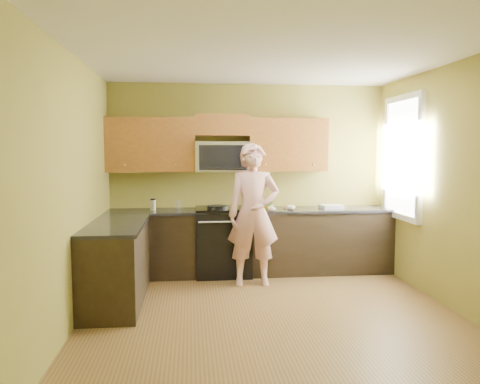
{
  "coord_description": "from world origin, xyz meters",
  "views": [
    {
      "loc": [
        -0.85,
        -4.76,
        1.74
      ],
      "look_at": [
        -0.2,
        1.3,
        1.2
      ],
      "focal_mm": 34.82,
      "sensor_mm": 36.0,
      "label": 1
    }
  ],
  "objects": [
    {
      "name": "upper_cab_over_mw",
      "position": [
        -0.4,
        1.83,
        2.1
      ],
      "size": [
        0.76,
        0.33,
        0.3
      ],
      "primitive_type": "cube",
      "color": "brown",
      "rests_on": "wall_back"
    },
    {
      "name": "cabinet_left_run",
      "position": [
        -1.7,
        0.6,
        0.44
      ],
      "size": [
        0.6,
        1.6,
        0.88
      ],
      "primitive_type": "cube",
      "color": "black",
      "rests_on": "floor"
    },
    {
      "name": "dish_towel",
      "position": [
        1.16,
        1.67,
        0.95
      ],
      "size": [
        0.32,
        0.27,
        0.05
      ],
      "primitive_type": "cube",
      "rotation": [
        0.0,
        0.0,
        0.11
      ],
      "color": "white",
      "rests_on": "countertop_back"
    },
    {
      "name": "napkin_a",
      "position": [
        0.25,
        1.46,
        0.95
      ],
      "size": [
        0.12,
        0.13,
        0.06
      ],
      "primitive_type": "ellipsoid",
      "rotation": [
        0.0,
        0.0,
        -0.1
      ],
      "color": "silver",
      "rests_on": "countertop_back"
    },
    {
      "name": "microwave",
      "position": [
        -0.4,
        1.8,
        1.45
      ],
      "size": [
        0.76,
        0.4,
        0.42
      ],
      "primitive_type": null,
      "color": "silver",
      "rests_on": "wall_back"
    },
    {
      "name": "wall_right",
      "position": [
        2.0,
        0.0,
        1.35
      ],
      "size": [
        0.0,
        4.0,
        4.0
      ],
      "primitive_type": "plane",
      "rotation": [
        1.57,
        0.0,
        -1.57
      ],
      "color": "olive",
      "rests_on": "ground"
    },
    {
      "name": "countertop_back",
      "position": [
        0.0,
        1.69,
        0.9
      ],
      "size": [
        4.0,
        0.62,
        0.04
      ],
      "primitive_type": "cube",
      "color": "black",
      "rests_on": "cabinet_back_run"
    },
    {
      "name": "napkin_b",
      "position": [
        0.55,
        1.61,
        0.95
      ],
      "size": [
        0.15,
        0.16,
        0.07
      ],
      "primitive_type": "ellipsoid",
      "rotation": [
        0.0,
        0.0,
        -0.31
      ],
      "color": "silver",
      "rests_on": "countertop_back"
    },
    {
      "name": "floor",
      "position": [
        0.0,
        0.0,
        0.0
      ],
      "size": [
        4.0,
        4.0,
        0.0
      ],
      "primitive_type": "plane",
      "color": "brown",
      "rests_on": "ground"
    },
    {
      "name": "wall_back",
      "position": [
        0.0,
        2.0,
        1.35
      ],
      "size": [
        4.0,
        0.0,
        4.0
      ],
      "primitive_type": "plane",
      "rotation": [
        1.57,
        0.0,
        0.0
      ],
      "color": "olive",
      "rests_on": "ground"
    },
    {
      "name": "glass_a",
      "position": [
        -1.02,
        1.89,
        0.98
      ],
      "size": [
        0.08,
        0.08,
        0.12
      ],
      "primitive_type": "cylinder",
      "rotation": [
        0.0,
        0.0,
        0.15
      ],
      "color": "silver",
      "rests_on": "countertop_back"
    },
    {
      "name": "cabinet_back_run",
      "position": [
        0.0,
        1.7,
        0.44
      ],
      "size": [
        4.0,
        0.6,
        0.88
      ],
      "primitive_type": "cube",
      "color": "black",
      "rests_on": "floor"
    },
    {
      "name": "stove",
      "position": [
        -0.4,
        1.68,
        0.47
      ],
      "size": [
        0.76,
        0.65,
        0.95
      ],
      "primitive_type": null,
      "color": "black",
      "rests_on": "floor"
    },
    {
      "name": "frying_pan",
      "position": [
        -0.49,
        1.42,
        0.95
      ],
      "size": [
        0.42,
        0.55,
        0.06
      ],
      "primitive_type": null,
      "rotation": [
        0.0,
        0.0,
        -0.32
      ],
      "color": "black",
      "rests_on": "stove"
    },
    {
      "name": "wall_front",
      "position": [
        0.0,
        -2.0,
        1.35
      ],
      "size": [
        4.0,
        0.0,
        4.0
      ],
      "primitive_type": "plane",
      "rotation": [
        -1.57,
        0.0,
        0.0
      ],
      "color": "olive",
      "rests_on": "ground"
    },
    {
      "name": "woman",
      "position": [
        -0.04,
        1.15,
        0.92
      ],
      "size": [
        0.69,
        0.47,
        1.84
      ],
      "primitive_type": "imported",
      "rotation": [
        0.0,
        0.0,
        -0.05
      ],
      "color": "#EB7B75",
      "rests_on": "floor"
    },
    {
      "name": "window",
      "position": [
        1.98,
        1.2,
        1.65
      ],
      "size": [
        0.06,
        1.06,
        1.66
      ],
      "primitive_type": null,
      "color": "white",
      "rests_on": "wall_right"
    },
    {
      "name": "upper_cab_right",
      "position": [
        0.54,
        1.83,
        1.45
      ],
      "size": [
        1.12,
        0.33,
        0.75
      ],
      "primitive_type": null,
      "color": "brown",
      "rests_on": "wall_back"
    },
    {
      "name": "toast_slice",
      "position": [
        0.53,
        1.7,
        0.93
      ],
      "size": [
        0.12,
        0.12,
        0.01
      ],
      "primitive_type": "cube",
      "rotation": [
        0.0,
        0.0,
        -0.09
      ],
      "color": "#B27F47",
      "rests_on": "countertop_back"
    },
    {
      "name": "wall_left",
      "position": [
        -2.0,
        0.0,
        1.35
      ],
      "size": [
        0.0,
        4.0,
        4.0
      ],
      "primitive_type": "plane",
      "rotation": [
        1.57,
        0.0,
        1.57
      ],
      "color": "olive",
      "rests_on": "ground"
    },
    {
      "name": "travel_mug",
      "position": [
        -1.36,
        1.69,
        0.92
      ],
      "size": [
        0.09,
        0.09,
        0.17
      ],
      "primitive_type": null,
      "rotation": [
        0.0,
        0.0,
        0.19
      ],
      "color": "silver",
      "rests_on": "countertop_back"
    },
    {
      "name": "upper_cab_left",
      "position": [
        -1.39,
        1.83,
        1.45
      ],
      "size": [
        1.22,
        0.33,
        0.75
      ],
      "primitive_type": null,
      "color": "brown",
      "rests_on": "wall_back"
    },
    {
      "name": "countertop_left",
      "position": [
        -1.69,
        0.6,
        0.9
      ],
      "size": [
        0.62,
        1.6,
        0.04
      ],
      "primitive_type": "cube",
      "color": "black",
      "rests_on": "cabinet_left_run"
    },
    {
      "name": "ceiling",
      "position": [
        0.0,
        0.0,
        2.7
      ],
      "size": [
        4.0,
        4.0,
        0.0
      ],
      "primitive_type": "plane",
      "rotation": [
        3.14,
        0.0,
        0.0
      ],
      "color": "white",
      "rests_on": "ground"
    },
    {
      "name": "butter_tub",
      "position": [
        0.26,
        1.71,
        0.92
      ],
      "size": [
        0.14,
        0.14,
        0.09
      ],
      "primitive_type": null,
      "rotation": [
        0.0,
        0.0,
        -0.18
      ],
      "color": "#F5F841",
      "rests_on": "countertop_back"
    }
  ]
}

